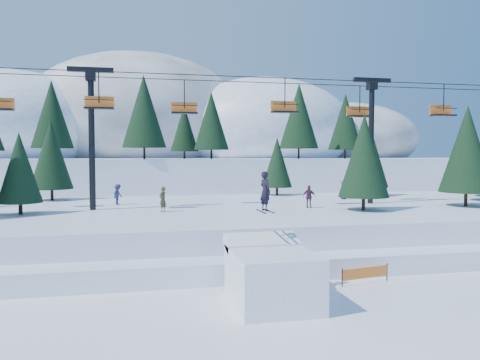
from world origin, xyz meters
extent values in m
plane|color=white|center=(0.00, 0.00, 0.00)|extent=(160.00, 160.00, 0.00)
cube|color=white|center=(0.00, 18.00, 1.25)|extent=(70.00, 22.00, 2.50)
cube|color=white|center=(0.00, 8.00, 0.55)|extent=(70.00, 6.00, 1.10)
cube|color=white|center=(0.00, 68.00, 3.00)|extent=(110.00, 60.00, 6.00)
ellipsoid|color=white|center=(-28.00, 72.00, 11.45)|extent=(36.00, 32.40, 19.80)
ellipsoid|color=#605B59|center=(-6.00, 78.00, 13.26)|extent=(44.00, 39.60, 26.40)
ellipsoid|color=white|center=(18.00, 70.00, 11.42)|extent=(34.00, 30.60, 19.72)
ellipsoid|color=#605B59|center=(38.00, 76.00, 10.12)|extent=(30.00, 27.00, 15.00)
cylinder|color=black|center=(-5.03, 40.05, 6.71)|extent=(0.26, 0.26, 1.41)
cone|color=black|center=(-5.03, 40.05, 11.76)|extent=(5.25, 5.25, 8.69)
cylinder|color=black|center=(3.29, 41.29, 6.60)|extent=(0.26, 0.26, 1.19)
cone|color=black|center=(3.29, 41.29, 10.86)|extent=(4.44, 4.44, 7.34)
cylinder|color=black|center=(14.97, 41.44, 6.70)|extent=(0.26, 0.26, 1.39)
cone|color=black|center=(14.97, 41.44, 11.67)|extent=(5.17, 5.17, 8.56)
cylinder|color=black|center=(-16.03, 43.69, 6.68)|extent=(0.26, 0.26, 1.36)
cone|color=black|center=(-16.03, 43.69, 11.52)|extent=(5.04, 5.04, 8.34)
cylinder|color=black|center=(22.93, 44.42, 6.64)|extent=(0.26, 0.26, 1.29)
cone|color=black|center=(22.93, 44.42, 11.24)|extent=(4.78, 4.78, 7.91)
cylinder|color=black|center=(0.29, 45.51, 6.51)|extent=(0.26, 0.26, 1.01)
cone|color=black|center=(0.29, 45.51, 10.13)|extent=(3.77, 3.77, 6.23)
cube|color=white|center=(-0.10, 1.82, 1.16)|extent=(3.44, 4.25, 2.32)
cube|color=white|center=(-0.10, 3.64, 2.37)|extent=(3.44, 1.49, 0.83)
imported|color=black|center=(0.00, 3.42, 4.81)|extent=(0.63, 0.77, 1.83)
cube|color=black|center=(-0.20, 3.42, 3.88)|extent=(0.11, 1.65, 0.03)
cube|color=black|center=(0.20, 3.42, 3.88)|extent=(0.11, 1.65, 0.03)
cylinder|color=black|center=(-9.00, 18.00, 7.50)|extent=(0.44, 0.44, 10.00)
cube|color=black|center=(-9.00, 18.00, 12.60)|extent=(3.20, 0.35, 0.35)
cube|color=black|center=(-9.00, 18.00, 12.15)|extent=(0.70, 0.70, 0.70)
cylinder|color=black|center=(13.00, 18.00, 7.50)|extent=(0.44, 0.44, 10.00)
cube|color=black|center=(13.00, 18.00, 12.60)|extent=(3.20, 0.35, 0.35)
cube|color=black|center=(13.00, 18.00, 12.15)|extent=(0.70, 0.70, 0.70)
cylinder|color=black|center=(2.00, 16.80, 12.30)|extent=(46.00, 0.06, 0.06)
cylinder|color=black|center=(2.00, 19.20, 12.30)|extent=(46.00, 0.06, 0.06)
cube|color=orange|center=(-15.49, 19.58, 10.20)|extent=(2.00, 0.10, 0.85)
cylinder|color=black|center=(-8.36, 16.80, 11.20)|extent=(0.08, 0.08, 2.20)
cube|color=black|center=(-8.36, 16.80, 9.75)|extent=(2.00, 0.75, 0.12)
cube|color=orange|center=(-8.36, 17.18, 10.20)|extent=(2.00, 0.10, 0.85)
cylinder|color=black|center=(-8.36, 16.45, 10.30)|extent=(2.00, 0.06, 0.06)
cylinder|color=black|center=(-2.18, 19.20, 11.20)|extent=(0.08, 0.08, 2.20)
cube|color=black|center=(-2.18, 19.20, 9.75)|extent=(2.00, 0.75, 0.12)
cube|color=orange|center=(-2.18, 19.58, 10.20)|extent=(2.00, 0.10, 0.85)
cylinder|color=black|center=(-2.18, 18.85, 10.30)|extent=(2.00, 0.06, 0.06)
cylinder|color=black|center=(5.19, 16.80, 11.20)|extent=(0.08, 0.08, 2.20)
cube|color=black|center=(5.19, 16.80, 9.75)|extent=(2.00, 0.75, 0.12)
cube|color=orange|center=(5.19, 17.18, 10.20)|extent=(2.00, 0.10, 0.85)
cylinder|color=black|center=(5.19, 16.45, 10.30)|extent=(2.00, 0.06, 0.06)
cylinder|color=black|center=(12.54, 19.20, 11.20)|extent=(0.08, 0.08, 2.20)
cube|color=black|center=(12.54, 19.20, 9.75)|extent=(2.00, 0.75, 0.12)
cube|color=orange|center=(12.54, 19.58, 10.20)|extent=(2.00, 0.10, 0.85)
cylinder|color=black|center=(12.54, 18.85, 10.30)|extent=(2.00, 0.06, 0.06)
cylinder|color=black|center=(18.80, 16.80, 11.20)|extent=(0.08, 0.08, 2.20)
cube|color=black|center=(18.80, 16.80, 9.75)|extent=(2.00, 0.75, 0.12)
cube|color=orange|center=(18.80, 17.18, 10.20)|extent=(2.00, 0.10, 0.85)
cylinder|color=black|center=(18.80, 16.45, 10.30)|extent=(2.00, 0.06, 0.06)
cylinder|color=black|center=(19.26, 14.46, 3.05)|extent=(0.26, 0.26, 1.10)
cone|color=black|center=(19.26, 14.46, 6.97)|extent=(4.08, 4.08, 6.75)
cylinder|color=black|center=(16.54, 24.56, 2.94)|extent=(0.26, 0.26, 0.87)
cone|color=black|center=(16.54, 24.56, 6.06)|extent=(3.25, 3.25, 5.37)
cylinder|color=black|center=(-13.26, 26.60, 3.00)|extent=(0.26, 0.26, 0.99)
cone|color=black|center=(-13.26, 26.60, 6.54)|extent=(3.68, 3.68, 6.09)
cylinder|color=black|center=(7.79, 27.40, 2.90)|extent=(0.26, 0.26, 0.81)
cone|color=black|center=(7.79, 27.40, 5.78)|extent=(2.99, 2.99, 4.95)
cylinder|color=black|center=(-13.52, 16.42, 2.89)|extent=(0.26, 0.26, 0.78)
cone|color=black|center=(-13.52, 16.42, 5.66)|extent=(2.88, 2.88, 4.76)
cylinder|color=black|center=(10.15, 13.62, 2.99)|extent=(0.26, 0.26, 0.97)
cone|color=black|center=(10.15, 13.62, 6.45)|extent=(3.61, 3.61, 5.96)
imported|color=#41381C|center=(-4.08, 15.71, 3.38)|extent=(0.74, 0.77, 1.77)
imported|color=navy|center=(-7.38, 21.36, 3.33)|extent=(1.04, 1.24, 1.67)
imported|color=#472339|center=(6.86, 15.91, 3.35)|extent=(1.07, 0.88, 1.71)
imported|color=#243B3E|center=(12.43, 21.97, 3.34)|extent=(0.98, 0.90, 1.67)
cylinder|color=black|center=(4.03, 3.76, 0.45)|extent=(0.06, 0.06, 0.90)
cylinder|color=black|center=(6.78, 4.32, 0.45)|extent=(0.06, 0.06, 0.90)
cube|color=orange|center=(5.40, 4.04, 0.55)|extent=(2.75, 0.60, 0.55)
cylinder|color=black|center=(8.96, 5.10, 0.45)|extent=(0.06, 0.06, 0.90)
cylinder|color=black|center=(11.75, 5.26, 0.45)|extent=(0.06, 0.06, 0.90)
cube|color=orange|center=(10.36, 5.18, 0.55)|extent=(2.80, 0.20, 0.55)
camera|label=1|loc=(-5.67, -17.35, 6.45)|focal=35.00mm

